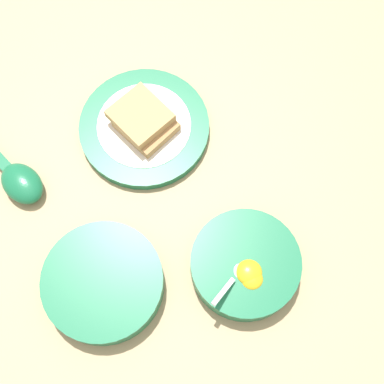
{
  "coord_description": "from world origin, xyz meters",
  "views": [
    {
      "loc": [
        0.24,
        0.14,
        0.8
      ],
      "look_at": [
        -0.04,
        0.16,
        0.02
      ],
      "focal_mm": 50.0,
      "sensor_mm": 36.0,
      "label": 1
    }
  ],
  "objects_px": {
    "toast_plate": "(144,127)",
    "congee_bowl": "(103,282)",
    "soup_spoon": "(18,179)",
    "toast_sandwich": "(143,120)",
    "egg_bowl": "(245,265)"
  },
  "relations": [
    {
      "from": "egg_bowl",
      "to": "toast_plate",
      "type": "bearing_deg",
      "value": -150.01
    },
    {
      "from": "congee_bowl",
      "to": "soup_spoon",
      "type": "bearing_deg",
      "value": -142.57
    },
    {
      "from": "toast_plate",
      "to": "congee_bowl",
      "type": "distance_m",
      "value": 0.27
    },
    {
      "from": "congee_bowl",
      "to": "toast_plate",
      "type": "bearing_deg",
      "value": 164.81
    },
    {
      "from": "soup_spoon",
      "to": "congee_bowl",
      "type": "xyz_separation_m",
      "value": [
        0.18,
        0.13,
        0.01
      ]
    },
    {
      "from": "toast_plate",
      "to": "congee_bowl",
      "type": "bearing_deg",
      "value": -15.19
    },
    {
      "from": "toast_sandwich",
      "to": "soup_spoon",
      "type": "xyz_separation_m",
      "value": [
        0.08,
        -0.2,
        -0.02
      ]
    },
    {
      "from": "toast_sandwich",
      "to": "congee_bowl",
      "type": "relative_size",
      "value": 0.69
    },
    {
      "from": "congee_bowl",
      "to": "toast_sandwich",
      "type": "bearing_deg",
      "value": 164.72
    },
    {
      "from": "egg_bowl",
      "to": "toast_plate",
      "type": "xyz_separation_m",
      "value": [
        -0.24,
        -0.14,
        -0.01
      ]
    },
    {
      "from": "soup_spoon",
      "to": "toast_plate",
      "type": "bearing_deg",
      "value": 111.55
    },
    {
      "from": "toast_plate",
      "to": "congee_bowl",
      "type": "xyz_separation_m",
      "value": [
        0.26,
        -0.07,
        0.01
      ]
    },
    {
      "from": "egg_bowl",
      "to": "soup_spoon",
      "type": "relative_size",
      "value": 1.08
    },
    {
      "from": "egg_bowl",
      "to": "congee_bowl",
      "type": "relative_size",
      "value": 0.92
    },
    {
      "from": "toast_plate",
      "to": "soup_spoon",
      "type": "bearing_deg",
      "value": -68.45
    }
  ]
}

